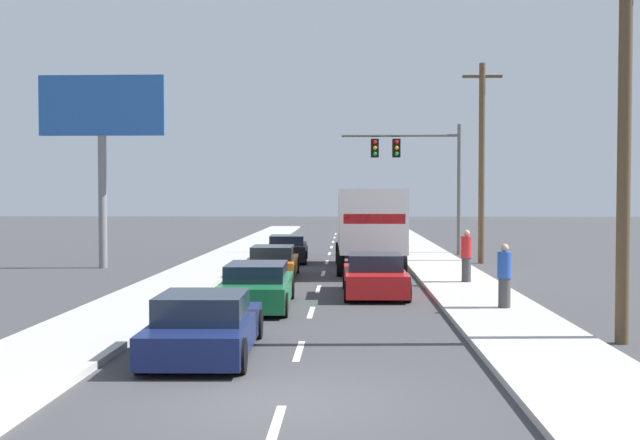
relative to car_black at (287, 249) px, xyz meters
The scene contains 16 objects.
ground_plane 2.20m from the car_black, 29.05° to the left, with size 140.00×140.00×0.00m, color #3D3D3F.
sidewalk_right 7.85m from the car_black, 30.43° to the right, with size 2.69×80.00×0.14m, color #B2AFA8.
sidewalk_left 5.02m from the car_black, 127.45° to the right, with size 2.69×80.00×0.14m, color #B2AFA8.
lane_markings 3.34m from the car_black, 55.58° to the right, with size 0.14×57.00×0.01m.
car_black is the anchor object (origin of this frame).
car_orange 6.84m from the car_black, 89.92° to the right, with size 1.92×4.42×1.22m.
car_green 14.38m from the car_black, 88.79° to the right, with size 2.01×4.66×1.25m.
car_navy 20.67m from the car_black, 89.92° to the right, with size 2.07×4.44×1.25m.
box_truck 5.58m from the car_black, 46.89° to the right, with size 2.84×8.48×3.36m.
car_red 12.25m from the car_black, 72.55° to the right, with size 2.03×4.33×1.31m.
traffic_signal_mast 8.62m from the car_black, 34.90° to the left, with size 6.19×0.69×6.78m.
utility_pole_near 21.41m from the car_black, 65.77° to the right, with size 1.80×0.28×8.54m.
utility_pole_mid 9.83m from the car_black, ahead, with size 1.80×0.28×9.09m.
roadside_billboard 9.98m from the car_black, 156.84° to the right, with size 5.39×0.36×8.22m.
pedestrian_near_corner 16.63m from the car_black, 65.02° to the right, with size 0.38×0.38×1.70m.
pedestrian_mid_block 11.45m from the car_black, 52.71° to the right, with size 0.38×0.38×1.80m.
Camera 1 is at (0.99, -11.50, 3.17)m, focal length 42.78 mm.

